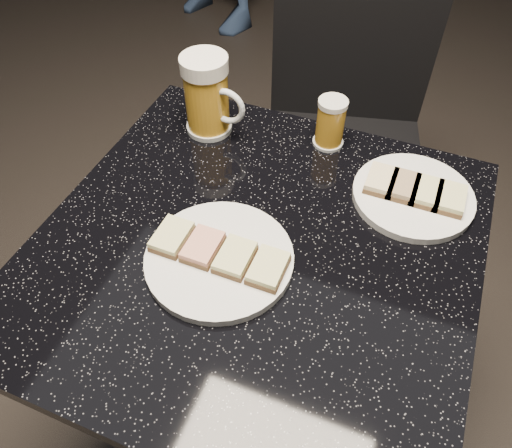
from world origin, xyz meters
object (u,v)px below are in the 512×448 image
Objects in this scene: plate_large at (219,259)px; beer_mug at (208,95)px; chair at (344,130)px; plate_small at (413,196)px; table at (256,321)px; beer_tumbler at (330,123)px.

beer_mug is (-0.16, 0.30, 0.07)m from plate_large.
plate_large is at bearing -61.93° from beer_mug.
chair is at bearing 64.76° from beer_mug.
plate_large and plate_small have the same top height.
plate_small reaches higher than table.
beer_mug is 0.18× the size of chair.
beer_tumbler is at bearing 77.81° from plate_large.
beer_mug is (-0.20, 0.24, 0.32)m from table.
beer_tumbler reaches higher than table.
plate_small is 2.15× the size of beer_tumbler.
table is 7.65× the size of beer_tumbler.
plate_large is at bearing -102.19° from beer_tumbler.
beer_tumbler is (0.03, 0.29, 0.29)m from table.
beer_mug reaches higher than table.
table is (-0.22, -0.20, -0.25)m from plate_small.
plate_small is 1.33× the size of beer_mug.
table is 0.41m from beer_tumbler.
beer_mug reaches higher than plate_large.
chair is at bearing 95.58° from beer_tumbler.
beer_mug reaches higher than plate_small.
chair is (0.04, 0.71, -0.25)m from plate_large.
plate_small is 0.57m from chair.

